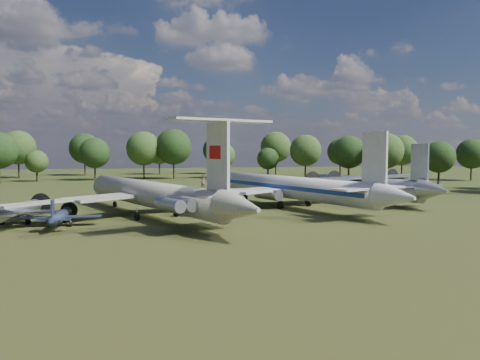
{
  "coord_description": "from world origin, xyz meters",
  "views": [
    {
      "loc": [
        -4.77,
        -67.4,
        9.65
      ],
      "look_at": [
        8.83,
        -2.75,
        5.0
      ],
      "focal_mm": 35.0,
      "sensor_mm": 36.0,
      "label": 1
    }
  ],
  "objects": [
    {
      "name": "small_prop_northwest",
      "position": [
        -20.31,
        -4.72,
        1.26
      ],
      "size": [
        15.72,
        19.35,
        2.53
      ],
      "primitive_type": null,
      "rotation": [
        0.0,
        0.0,
        -0.19
      ],
      "color": "#919398",
      "rests_on": "ground"
    },
    {
      "name": "il62_airliner",
      "position": [
        -3.65,
        -1.97,
        2.47
      ],
      "size": [
        56.02,
        61.85,
        4.94
      ],
      "primitive_type": null,
      "rotation": [
        0.0,
        0.0,
        0.42
      ],
      "color": "#B5B5B1",
      "rests_on": "ground"
    },
    {
      "name": "person_on_il62",
      "position": [
        2.02,
        -14.59,
        5.73
      ],
      "size": [
        0.67,
        0.55,
        1.57
      ],
      "primitive_type": "imported",
      "rotation": [
        0.0,
        0.0,
        3.49
      ],
      "color": "olive",
      "rests_on": "il62_airliner"
    },
    {
      "name": "an12_transport",
      "position": [
        34.04,
        8.4,
        2.22
      ],
      "size": [
        39.1,
        41.37,
        4.43
      ],
      "primitive_type": null,
      "rotation": [
        0.0,
        0.0,
        0.32
      ],
      "color": "#A6A8AE",
      "rests_on": "ground"
    },
    {
      "name": "small_prop_west",
      "position": [
        -14.56,
        -7.75,
        0.94
      ],
      "size": [
        9.83,
        13.15,
        1.88
      ],
      "primitive_type": null,
      "rotation": [
        0.0,
        0.0,
        -0.03
      ],
      "color": "black",
      "rests_on": "ground"
    },
    {
      "name": "tu104_jet",
      "position": [
        18.67,
        4.55,
        2.48
      ],
      "size": [
        52.8,
        59.75,
        4.95
      ],
      "primitive_type": null,
      "rotation": [
        0.0,
        0.0,
        0.38
      ],
      "color": "silver",
      "rests_on": "ground"
    },
    {
      "name": "ground",
      "position": [
        0.0,
        0.0,
        0.0
      ],
      "size": [
        300.0,
        300.0,
        0.0
      ],
      "primitive_type": "plane",
      "color": "#203E14",
      "rests_on": "ground"
    }
  ]
}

